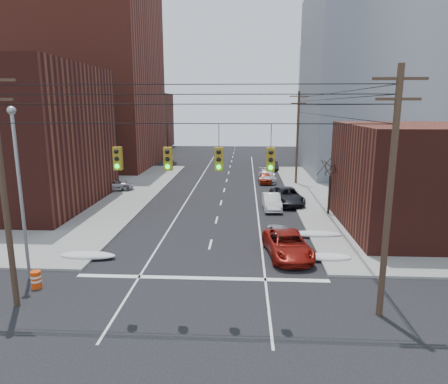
# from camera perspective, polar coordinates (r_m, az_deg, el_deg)

# --- Properties ---
(ground) EXTENTS (160.00, 160.00, 0.00)m
(ground) POSITION_cam_1_polar(r_m,az_deg,el_deg) (16.94, -5.72, -21.29)
(ground) COLOR black
(ground) RESTS_ON ground
(building_brick_tall) EXTENTS (24.00, 20.00, 30.00)m
(building_brick_tall) POSITION_cam_1_polar(r_m,az_deg,el_deg) (67.54, -20.77, 16.29)
(building_brick_tall) COLOR maroon
(building_brick_tall) RESTS_ON ground
(building_brick_far) EXTENTS (22.00, 18.00, 12.00)m
(building_brick_far) POSITION_cam_1_polar(r_m,az_deg,el_deg) (92.45, -15.02, 9.77)
(building_brick_far) COLOR #461A15
(building_brick_far) RESTS_ON ground
(building_office) EXTENTS (22.00, 20.00, 25.00)m
(building_office) POSITION_cam_1_polar(r_m,az_deg,el_deg) (61.27, 22.51, 14.30)
(building_office) COLOR gray
(building_office) RESTS_ON ground
(building_glass) EXTENTS (20.00, 18.00, 22.00)m
(building_glass) POSITION_cam_1_polar(r_m,az_deg,el_deg) (86.71, 17.98, 12.76)
(building_glass) COLOR gray
(building_glass) RESTS_ON ground
(utility_pole_left) EXTENTS (2.20, 0.28, 11.00)m
(utility_pole_left) POSITION_cam_1_polar(r_m,az_deg,el_deg) (20.41, -29.03, 0.66)
(utility_pole_left) COLOR #473323
(utility_pole_left) RESTS_ON ground
(utility_pole_right) EXTENTS (2.20, 0.28, 11.00)m
(utility_pole_right) POSITION_cam_1_polar(r_m,az_deg,el_deg) (18.38, 22.63, 0.13)
(utility_pole_right) COLOR #473323
(utility_pole_right) RESTS_ON ground
(utility_pole_far) EXTENTS (2.20, 0.28, 11.00)m
(utility_pole_far) POSITION_cam_1_polar(r_m,az_deg,el_deg) (48.47, 10.46, 7.84)
(utility_pole_far) COLOR #473323
(utility_pole_far) RESTS_ON ground
(traffic_signals) EXTENTS (17.00, 0.42, 2.02)m
(traffic_signals) POSITION_cam_1_polar(r_m,az_deg,el_deg) (17.19, -4.42, 4.95)
(traffic_signals) COLOR black
(traffic_signals) RESTS_ON ground
(street_light) EXTENTS (0.44, 0.44, 9.32)m
(street_light) POSITION_cam_1_polar(r_m,az_deg,el_deg) (23.49, -27.23, 1.57)
(street_light) COLOR gray
(street_light) RESTS_ON ground
(bare_tree) EXTENTS (2.09, 2.20, 4.93)m
(bare_tree) POSITION_cam_1_polar(r_m,az_deg,el_deg) (35.41, 14.82, 0.40)
(bare_tree) COLOR black
(bare_tree) RESTS_ON ground
(snow_nw) EXTENTS (3.50, 1.08, 0.42)m
(snow_nw) POSITION_cam_1_polar(r_m,az_deg,el_deg) (26.53, -18.87, -8.57)
(snow_nw) COLOR silver
(snow_nw) RESTS_ON ground
(snow_ne) EXTENTS (3.00, 1.08, 0.42)m
(snow_ne) POSITION_cam_1_polar(r_m,az_deg,el_deg) (25.66, 14.44, -9.00)
(snow_ne) COLOR silver
(snow_ne) RESTS_ON ground
(snow_east_far) EXTENTS (4.00, 1.08, 0.42)m
(snow_east_far) POSITION_cam_1_polar(r_m,az_deg,el_deg) (29.83, 12.77, -5.89)
(snow_east_far) COLOR silver
(snow_east_far) RESTS_ON ground
(red_pickup) EXTENTS (3.15, 5.69, 1.51)m
(red_pickup) POSITION_cam_1_polar(r_m,az_deg,el_deg) (25.69, 9.07, -7.45)
(red_pickup) COLOR maroon
(red_pickup) RESTS_ON ground
(parked_car_a) EXTENTS (2.04, 4.03, 1.31)m
(parked_car_a) POSITION_cam_1_polar(r_m,az_deg,el_deg) (27.51, 8.11, -6.28)
(parked_car_a) COLOR #9F9EA3
(parked_car_a) RESTS_ON ground
(parked_car_b) EXTENTS (1.68, 4.40, 1.43)m
(parked_car_b) POSITION_cam_1_polar(r_m,az_deg,el_deg) (36.83, 6.82, -1.38)
(parked_car_b) COLOR silver
(parked_car_b) RESTS_ON ground
(parked_car_c) EXTENTS (3.30, 5.94, 1.57)m
(parked_car_c) POSITION_cam_1_polar(r_m,az_deg,el_deg) (38.99, 8.98, -0.58)
(parked_car_c) COLOR black
(parked_car_c) RESTS_ON ground
(parked_car_d) EXTENTS (2.15, 5.24, 1.52)m
(parked_car_d) POSITION_cam_1_polar(r_m,az_deg,el_deg) (50.15, 6.16, 2.32)
(parked_car_d) COLOR silver
(parked_car_d) RESTS_ON ground
(parked_car_e) EXTENTS (1.69, 3.97, 1.34)m
(parked_car_e) POSITION_cam_1_polar(r_m,az_deg,el_deg) (49.25, 5.89, 2.04)
(parked_car_e) COLOR maroon
(parked_car_e) RESTS_ON ground
(parked_car_f) EXTENTS (1.61, 4.07, 1.32)m
(parked_car_f) POSITION_cam_1_polar(r_m,az_deg,el_deg) (59.72, 6.95, 3.80)
(parked_car_f) COLOR black
(parked_car_f) RESTS_ON ground
(lot_car_a) EXTENTS (3.96, 2.67, 1.24)m
(lot_car_a) POSITION_cam_1_polar(r_m,az_deg,el_deg) (38.27, -24.43, -1.82)
(lot_car_a) COLOR silver
(lot_car_a) RESTS_ON sidewalk_nw
(lot_car_b) EXTENTS (5.21, 3.84, 1.31)m
(lot_car_b) POSITION_cam_1_polar(r_m,az_deg,el_deg) (45.76, -15.70, 1.04)
(lot_car_b) COLOR #ADACB1
(lot_car_b) RESTS_ON sidewalk_nw
(lot_car_c) EXTENTS (5.19, 2.97, 1.42)m
(lot_car_c) POSITION_cam_1_polar(r_m,az_deg,el_deg) (43.66, -26.08, -0.22)
(lot_car_c) COLOR black
(lot_car_c) RESTS_ON sidewalk_nw
(lot_car_d) EXTENTS (3.98, 1.90, 1.31)m
(lot_car_d) POSITION_cam_1_polar(r_m,az_deg,el_deg) (43.98, -26.03, -0.20)
(lot_car_d) COLOR #A4A4A8
(lot_car_d) RESTS_ON sidewalk_nw
(construction_barrel) EXTENTS (0.61, 0.61, 0.92)m
(construction_barrel) POSITION_cam_1_polar(r_m,az_deg,el_deg) (23.43, -25.26, -11.23)
(construction_barrel) COLOR #DC3F0B
(construction_barrel) RESTS_ON ground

